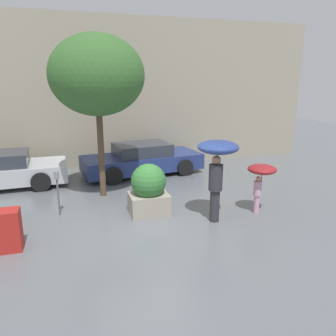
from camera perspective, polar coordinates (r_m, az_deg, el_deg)
ground_plane at (r=8.17m, az=-3.82°, el=-10.48°), size 40.00×40.00×0.00m
building_facade at (r=13.81m, az=-10.30°, el=12.62°), size 18.00×0.30×6.00m
planter_box at (r=8.81m, az=-3.39°, el=-3.74°), size 1.04×0.94×1.39m
person_adult at (r=8.24m, az=8.59°, el=1.66°), size 1.04×1.04×2.08m
person_child at (r=9.07m, az=15.93°, el=-0.96°), size 0.76×0.76×1.35m
parked_car_near at (r=12.68m, az=-4.53°, el=1.48°), size 4.70×2.46×1.19m
street_tree at (r=10.00m, az=-12.26°, el=15.44°), size 2.75×2.75×4.83m
parking_meter at (r=9.12m, az=-18.74°, el=-2.62°), size 0.14×0.14×1.22m
newspaper_box at (r=7.80m, az=-26.03°, el=-9.72°), size 0.50×0.44×0.90m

